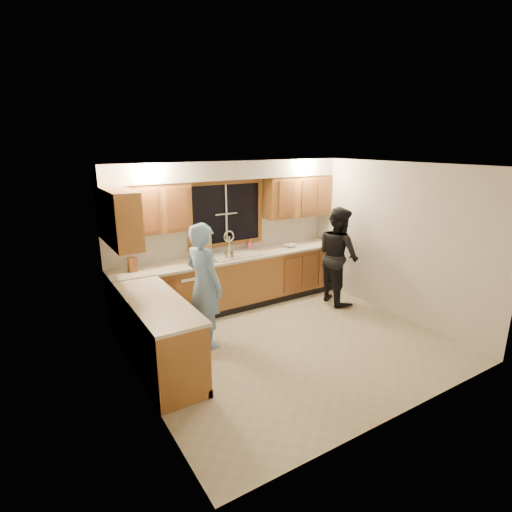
{
  "coord_description": "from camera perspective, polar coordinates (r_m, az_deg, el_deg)",
  "views": [
    {
      "loc": [
        -3.12,
        -4.18,
        2.78
      ],
      "look_at": [
        -0.16,
        0.65,
        1.17
      ],
      "focal_mm": 28.0,
      "sensor_mm": 36.0,
      "label": 1
    }
  ],
  "objects": [
    {
      "name": "soap_bottle",
      "position": [
        7.17,
        -0.86,
        1.69
      ],
      "size": [
        0.12,
        0.12,
        0.2
      ],
      "primitive_type": "imported",
      "rotation": [
        0.0,
        0.0,
        -0.38
      ],
      "color": "#EA5985",
      "rests_on": "countertop_back"
    },
    {
      "name": "base_cabinets_back",
      "position": [
        6.97,
        -3.01,
        -3.74
      ],
      "size": [
        4.2,
        0.6,
        0.88
      ],
      "primitive_type": "cube",
      "color": "#9B612D",
      "rests_on": "ground"
    },
    {
      "name": "countertop_left",
      "position": [
        5.08,
        -14.11,
        -6.33
      ],
      "size": [
        0.63,
        1.9,
        0.04
      ],
      "primitive_type": "cube",
      "color": "beige",
      "rests_on": "base_cabinets_left"
    },
    {
      "name": "dishwasher",
      "position": [
        6.64,
        -9.44,
        -5.25
      ],
      "size": [
        0.6,
        0.56,
        0.82
      ],
      "primitive_type": "cube",
      "color": "white",
      "rests_on": "floor"
    },
    {
      "name": "upper_cabinets_return",
      "position": [
        5.51,
        -18.73,
        5.07
      ],
      "size": [
        0.33,
        0.9,
        0.75
      ],
      "primitive_type": "cube",
      "color": "#9B612D",
      "rests_on": "wall_left"
    },
    {
      "name": "wall_right",
      "position": [
        6.86,
        19.26,
        2.11
      ],
      "size": [
        0.0,
        3.8,
        3.8
      ],
      "primitive_type": "plane",
      "rotation": [
        1.57,
        0.0,
        -1.57
      ],
      "color": "silver",
      "rests_on": "ground"
    },
    {
      "name": "soffit",
      "position": [
        6.69,
        -3.78,
        12.18
      ],
      "size": [
        4.2,
        0.35,
        0.3
      ],
      "primitive_type": "cube",
      "color": "silver",
      "rests_on": "wall_back"
    },
    {
      "name": "stove",
      "position": [
        4.78,
        -11.75,
        -13.66
      ],
      "size": [
        0.58,
        0.75,
        0.9
      ],
      "primitive_type": "cube",
      "color": "white",
      "rests_on": "floor"
    },
    {
      "name": "bowl",
      "position": [
        7.4,
        4.89,
        1.51
      ],
      "size": [
        0.3,
        0.3,
        0.06
      ],
      "primitive_type": "imported",
      "rotation": [
        0.0,
        0.0,
        0.32
      ],
      "color": "silver",
      "rests_on": "countertop_back"
    },
    {
      "name": "floor",
      "position": [
        5.91,
        4.69,
        -12.22
      ],
      "size": [
        4.2,
        4.2,
        0.0
      ],
      "primitive_type": "plane",
      "color": "#B6A88C",
      "rests_on": "ground"
    },
    {
      "name": "can_right",
      "position": [
        6.58,
        -3.42,
        0.03
      ],
      "size": [
        0.09,
        0.09,
        0.13
      ],
      "primitive_type": "cylinder",
      "rotation": [
        0.0,
        0.0,
        -0.39
      ],
      "color": "#B6A68C",
      "rests_on": "countertop_back"
    },
    {
      "name": "wall_back",
      "position": [
        7.0,
        -4.29,
        3.23
      ],
      "size": [
        4.2,
        0.0,
        4.2
      ],
      "primitive_type": "plane",
      "rotation": [
        1.57,
        0.0,
        0.0
      ],
      "color": "silver",
      "rests_on": "ground"
    },
    {
      "name": "countertop_back",
      "position": [
        6.82,
        -3.01,
        -0.13
      ],
      "size": [
        4.2,
        0.63,
        0.04
      ],
      "primitive_type": "cube",
      "color": "beige",
      "rests_on": "base_cabinets_back"
    },
    {
      "name": "upper_cabinets_left",
      "position": [
        6.22,
        -15.48,
        6.5
      ],
      "size": [
        1.35,
        0.33,
        0.75
      ],
      "primitive_type": "cube",
      "color": "#9B612D",
      "rests_on": "wall_back"
    },
    {
      "name": "woman",
      "position": [
        7.19,
        11.64,
        0.09
      ],
      "size": [
        0.77,
        0.93,
        1.72
      ],
      "primitive_type": "imported",
      "rotation": [
        0.0,
        0.0,
        1.42
      ],
      "color": "black",
      "rests_on": "floor"
    },
    {
      "name": "man",
      "position": [
        5.55,
        -7.45,
        -4.24
      ],
      "size": [
        0.57,
        0.73,
        1.77
      ],
      "primitive_type": "imported",
      "rotation": [
        0.0,
        0.0,
        1.83
      ],
      "color": "#78A9E3",
      "rests_on": "floor"
    },
    {
      "name": "sink",
      "position": [
        6.84,
        -3.08,
        -0.38
      ],
      "size": [
        0.86,
        0.52,
        0.57
      ],
      "color": "silver",
      "rests_on": "countertop_back"
    },
    {
      "name": "knife_block",
      "position": [
        6.22,
        -17.24,
        -1.2
      ],
      "size": [
        0.13,
        0.11,
        0.21
      ],
      "primitive_type": "cube",
      "rotation": [
        0.0,
        0.0,
        0.13
      ],
      "color": "brown",
      "rests_on": "countertop_back"
    },
    {
      "name": "upper_cabinets_right",
      "position": [
        7.52,
        6.0,
        8.52
      ],
      "size": [
        1.35,
        0.33,
        0.75
      ],
      "primitive_type": "cube",
      "color": "#9B612D",
      "rests_on": "wall_back"
    },
    {
      "name": "wall_left",
      "position": [
        4.56,
        -16.81,
        -4.41
      ],
      "size": [
        0.0,
        3.8,
        3.8
      ],
      "primitive_type": "plane",
      "rotation": [
        1.57,
        0.0,
        1.57
      ],
      "color": "silver",
      "rests_on": "ground"
    },
    {
      "name": "cutting_board",
      "position": [
        6.75,
        -7.75,
        1.68
      ],
      "size": [
        0.35,
        0.23,
        0.44
      ],
      "primitive_type": "cube",
      "rotation": [
        -0.21,
        0.0,
        -0.4
      ],
      "color": "tan",
      "rests_on": "countertop_back"
    },
    {
      "name": "base_cabinets_left",
      "position": [
        5.26,
        -13.93,
        -11.0
      ],
      "size": [
        0.6,
        1.9,
        0.88
      ],
      "primitive_type": "cube",
      "color": "#9B612D",
      "rests_on": "ground"
    },
    {
      "name": "can_left",
      "position": [
        6.62,
        -4.23,
        0.11
      ],
      "size": [
        0.09,
        0.09,
        0.13
      ],
      "primitive_type": "cylinder",
      "rotation": [
        0.0,
        0.0,
        0.27
      ],
      "color": "#B6A68C",
      "rests_on": "countertop_back"
    },
    {
      "name": "window_frame",
      "position": [
        6.92,
        -4.31,
        6.04
      ],
      "size": [
        1.44,
        0.03,
        1.14
      ],
      "color": "black",
      "rests_on": "wall_back"
    },
    {
      "name": "ceiling",
      "position": [
        5.22,
        5.32,
        12.75
      ],
      "size": [
        4.2,
        4.2,
        0.0
      ],
      "primitive_type": "plane",
      "rotation": [
        3.14,
        0.0,
        0.0
      ],
      "color": "white"
    },
    {
      "name": "dish_crate",
      "position": [
        6.47,
        -7.82,
        -0.34
      ],
      "size": [
        0.32,
        0.3,
        0.14
      ],
      "primitive_type": "cube",
      "rotation": [
        0.0,
        0.0,
        0.09
      ],
      "color": "green",
      "rests_on": "countertop_back"
    }
  ]
}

